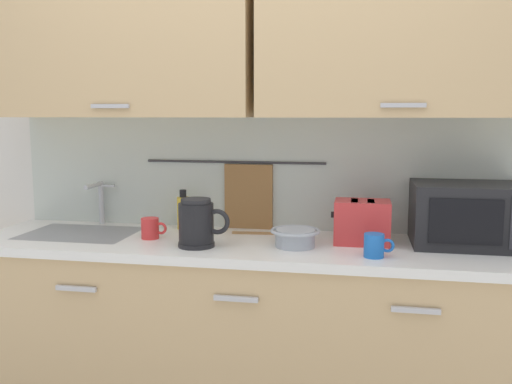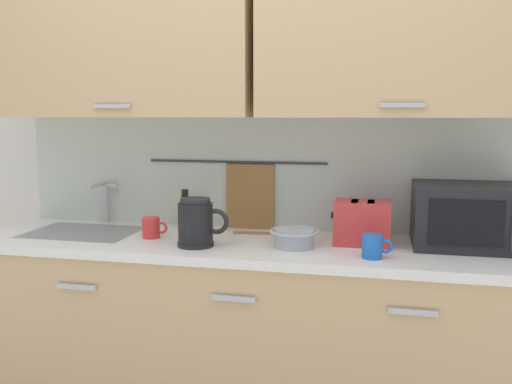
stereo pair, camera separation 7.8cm
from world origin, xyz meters
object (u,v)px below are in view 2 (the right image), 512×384
Objects in this scene: microwave at (469,216)px; toaster at (362,222)px; mixing_bowl at (294,237)px; electric_kettle at (197,223)px; mug_near_sink at (152,228)px; dish_soap_bottle at (185,211)px; mug_by_kettle at (373,246)px; wooden_spoon at (269,233)px.

toaster is (-0.44, -0.05, -0.04)m from microwave.
mixing_bowl is (-0.72, -0.17, -0.09)m from microwave.
electric_kettle is 0.42m from mixing_bowl.
mug_near_sink is 0.95m from toaster.
toaster is at bearing 5.32° from mug_near_sink.
dish_soap_bottle reaches higher than toaster.
toaster is 0.25m from mug_by_kettle.
dish_soap_bottle is 0.88m from toaster.
wooden_spoon is at bearing 145.54° from mug_by_kettle.
mixing_bowl is 0.77× the size of wooden_spoon.
wooden_spoon is (-0.43, 0.10, -0.09)m from toaster.
dish_soap_bottle is 0.92× the size of mixing_bowl.
microwave is 0.75m from mixing_bowl.
mixing_bowl is at bearing 10.27° from electric_kettle.
wooden_spoon is (0.43, -0.04, -0.08)m from dish_soap_bottle.
mug_near_sink is 0.47× the size of toaster.
dish_soap_bottle is 0.77× the size of toaster.
mixing_bowl is at bearing -24.01° from dish_soap_bottle.
electric_kettle is at bearing -131.62° from wooden_spoon.
microwave is at bearing 12.96° from mixing_bowl.
mug_near_sink is at bearing 171.64° from mug_by_kettle.
dish_soap_bottle is 1.63× the size of mug_by_kettle.
mixing_bowl is at bearing -156.85° from toaster.
microwave is at bearing 11.99° from electric_kettle.
dish_soap_bottle is (-1.31, 0.09, -0.05)m from microwave.
mixing_bowl is (0.59, -0.26, -0.04)m from dish_soap_bottle.
dish_soap_bottle is at bearing 174.23° from wooden_spoon.
dish_soap_bottle is 0.71× the size of wooden_spoon.
toaster reaches higher than mixing_bowl.
electric_kettle reaches higher than mug_near_sink.
toaster is 0.93× the size of wooden_spoon.
mug_near_sink is 0.67m from mixing_bowl.
mixing_bowl is at bearing -54.80° from wooden_spoon.
electric_kettle is 0.28m from mug_near_sink.
electric_kettle reaches higher than mug_by_kettle.
wooden_spoon is at bearing 19.87° from mug_near_sink.
mixing_bowl is 0.31m from toaster.
dish_soap_bottle is at bearing 117.31° from electric_kettle.
mixing_bowl reaches higher than wooden_spoon.
dish_soap_bottle is (-0.17, 0.34, -0.01)m from electric_kettle.
dish_soap_bottle is at bearing 175.87° from microwave.
dish_soap_bottle is 0.44m from wooden_spoon.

